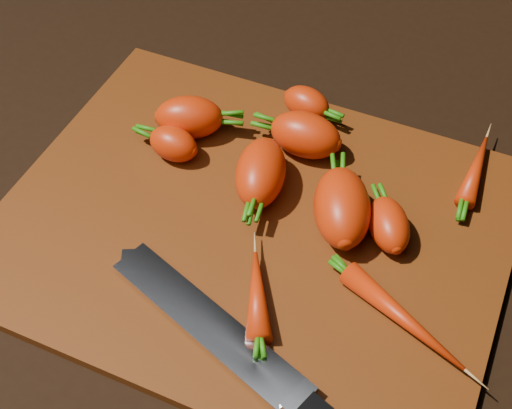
% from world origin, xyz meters
% --- Properties ---
extents(ground, '(2.00, 2.00, 0.01)m').
position_xyz_m(ground, '(0.00, 0.00, -0.01)').
color(ground, black).
extents(cutting_board, '(0.50, 0.40, 0.01)m').
position_xyz_m(cutting_board, '(0.00, 0.00, 0.01)').
color(cutting_board, '#632909').
rests_on(cutting_board, ground).
extents(carrot_0, '(0.09, 0.07, 0.05)m').
position_xyz_m(carrot_0, '(-0.12, 0.09, 0.04)').
color(carrot_0, red).
rests_on(carrot_0, cutting_board).
extents(carrot_1, '(0.06, 0.04, 0.04)m').
position_xyz_m(carrot_1, '(-0.12, 0.05, 0.03)').
color(carrot_1, red).
rests_on(carrot_1, cutting_board).
extents(carrot_2, '(0.07, 0.10, 0.05)m').
position_xyz_m(carrot_2, '(-0.01, 0.05, 0.04)').
color(carrot_2, red).
rests_on(carrot_2, cutting_board).
extents(carrot_3, '(0.09, 0.11, 0.06)m').
position_xyz_m(carrot_3, '(0.08, 0.03, 0.04)').
color(carrot_3, red).
rests_on(carrot_3, cutting_board).
extents(carrot_4, '(0.08, 0.05, 0.05)m').
position_xyz_m(carrot_4, '(0.01, 0.12, 0.04)').
color(carrot_4, red).
rests_on(carrot_4, cutting_board).
extents(carrot_5, '(0.06, 0.05, 0.04)m').
position_xyz_m(carrot_5, '(-0.01, 0.17, 0.03)').
color(carrot_5, red).
rests_on(carrot_5, cutting_board).
extents(carrot_6, '(0.07, 0.08, 0.04)m').
position_xyz_m(carrot_6, '(0.13, 0.04, 0.03)').
color(carrot_6, red).
rests_on(carrot_6, cutting_board).
extents(carrot_7, '(0.02, 0.10, 0.02)m').
position_xyz_m(carrot_7, '(0.19, 0.15, 0.02)').
color(carrot_7, red).
rests_on(carrot_7, cutting_board).
extents(carrot_8, '(0.13, 0.08, 0.02)m').
position_xyz_m(carrot_8, '(0.17, -0.05, 0.02)').
color(carrot_8, red).
rests_on(carrot_8, cutting_board).
extents(carrot_9, '(0.06, 0.09, 0.02)m').
position_xyz_m(carrot_9, '(0.04, -0.08, 0.02)').
color(carrot_9, red).
rests_on(carrot_9, cutting_board).
extents(knife, '(0.33, 0.14, 0.02)m').
position_xyz_m(knife, '(0.03, -0.13, 0.02)').
color(knife, gray).
rests_on(knife, cutting_board).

